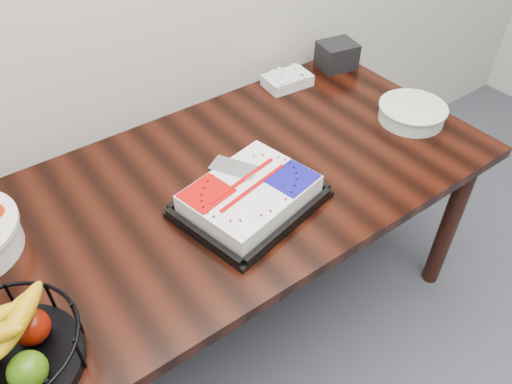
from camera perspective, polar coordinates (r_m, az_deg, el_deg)
table at (r=1.68m, az=-3.07°, el=-0.79°), size 1.80×0.90×0.75m
cake_tray at (r=1.51m, az=-0.68°, el=-0.50°), size 0.48×0.41×0.09m
fruit_basket at (r=1.27m, az=-26.48°, el=-15.96°), size 0.33×0.33×0.17m
plate_stack at (r=1.97m, az=17.39°, el=8.62°), size 0.25×0.25×0.06m
fork_bag at (r=2.10m, az=3.60°, el=12.70°), size 0.20×0.14×0.05m
napkin_box at (r=2.25m, az=9.23°, el=15.19°), size 0.17×0.16×0.11m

